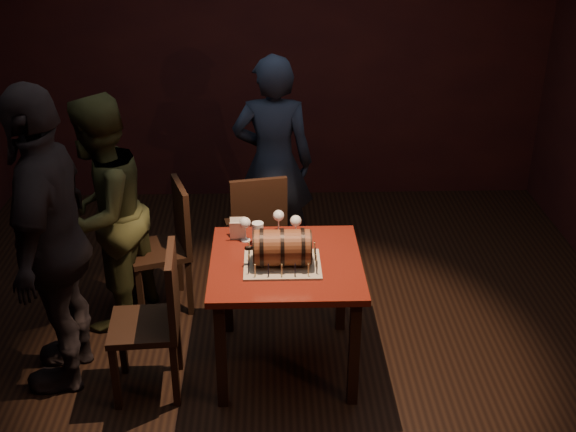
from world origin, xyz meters
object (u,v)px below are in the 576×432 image
Objects in this scene: person_left_rear at (102,214)px; pub_table at (286,277)px; person_back at (273,163)px; wine_glass_right at (296,222)px; chair_left_rear at (169,240)px; chair_left_front at (157,315)px; wine_glass_left at (245,224)px; wine_glass_mid at (279,217)px; chair_back at (257,226)px; barrel_cake at (282,248)px; person_left_front at (51,241)px; pint_of_ale at (258,234)px.

pub_table is at bearing 87.14° from person_left_rear.
wine_glass_right is at bearing 99.91° from person_back.
chair_left_rear is 0.51m from person_left_rear.
chair_left_rear and chair_left_front have the same top height.
chair_left_rear reaches higher than pub_table.
wine_glass_left is 0.79m from chair_left_rear.
chair_back is at bearing 105.14° from wine_glass_mid.
barrel_cake is 2.41× the size of wine_glass_right.
pub_table is 0.79m from chair_left_front.
chair_left_rear is 0.93m from chair_left_front.
wine_glass_left is at bearing -176.71° from wine_glass_right.
chair_left_front reaches higher than wine_glass_right.
wine_glass_left is 0.32m from wine_glass_right.
chair_left_front is 1.73m from person_back.
person_left_front reaches higher than barrel_cake.
person_back reaches higher than wine_glass_left.
chair_left_rear reaches higher than pint_of_ale.
barrel_cake is 0.30m from pint_of_ale.
wine_glass_right is 0.25m from pint_of_ale.
pub_table is at bearing 95.54° from person_back.
person_left_rear reaches higher than pub_table.
pint_of_ale is (-0.17, 0.21, 0.18)m from pub_table.
pub_table is 0.48× the size of person_left_front.
person_left_rear reaches higher than barrel_cake.
wine_glass_left is 0.10× the size of person_back.
wine_glass_mid is 0.98m from chair_left_front.
chair_left_rear is (-0.76, 0.36, -0.34)m from wine_glass_mid.
chair_left_rear is at bearing 138.13° from pub_table.
wine_glass_left is at bearing 43.09° from chair_left_front.
pub_table is at bearing -50.87° from pint_of_ale.
chair_left_rear is at bearing 140.49° from wine_glass_left.
person_back reaches higher than chair_left_rear.
pint_of_ale is 0.78m from chair_left_front.
chair_back is at bearing 101.61° from pub_table.
person_left_rear is (-1.17, 0.61, -0.07)m from barrel_cake.
chair_back is (-0.02, 0.70, -0.30)m from pint_of_ale.
wine_glass_left is at bearing 125.23° from barrel_cake.
chair_left_rear is at bearing 92.69° from chair_left_front.
wine_glass_right is at bearing -26.70° from chair_left_rear.
wine_glass_left is 1.00× the size of wine_glass_mid.
wine_glass_right is at bearing 103.48° from person_left_front.
person_back is 1.90m from person_left_front.
pint_of_ale is at bearing 118.88° from barrel_cake.
wine_glass_left is 0.74m from chair_back.
barrel_cake reaches higher than wine_glass_left.
person_back is at bearing 40.61° from chair_left_rear.
wine_glass_left is 0.17× the size of chair_back.
barrel_cake is 0.24× the size of person_left_rear.
chair_left_front is at bearing -149.11° from wine_glass_right.
barrel_cake is 0.21× the size of person_left_front.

